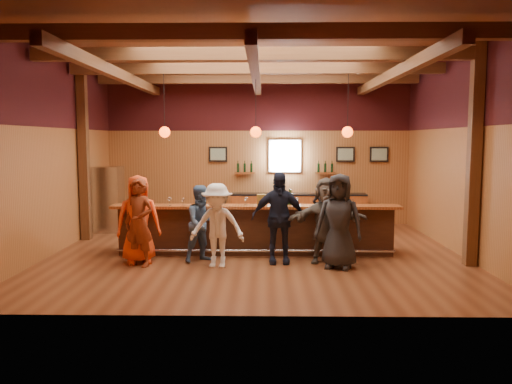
# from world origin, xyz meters

# --- Properties ---
(room) EXTENTS (9.04, 9.00, 4.52)m
(room) POSITION_xyz_m (0.00, 0.06, 3.21)
(room) COLOR brown
(room) RESTS_ON ground
(bar_counter) EXTENTS (6.30, 1.07, 1.11)m
(bar_counter) POSITION_xyz_m (0.02, 0.15, 0.52)
(bar_counter) COLOR black
(bar_counter) RESTS_ON ground
(back_bar_cabinet) EXTENTS (4.00, 0.52, 0.95)m
(back_bar_cabinet) POSITION_xyz_m (1.20, 3.72, 0.48)
(back_bar_cabinet) COLOR brown
(back_bar_cabinet) RESTS_ON ground
(window) EXTENTS (0.95, 0.09, 0.95)m
(window) POSITION_xyz_m (0.80, 3.95, 2.05)
(window) COLOR silver
(window) RESTS_ON room
(framed_pictures) EXTENTS (5.35, 0.05, 0.45)m
(framed_pictures) POSITION_xyz_m (1.67, 3.94, 2.10)
(framed_pictures) COLOR black
(framed_pictures) RESTS_ON room
(wine_shelves) EXTENTS (3.00, 0.18, 0.30)m
(wine_shelves) POSITION_xyz_m (0.80, 3.88, 1.62)
(wine_shelves) COLOR brown
(wine_shelves) RESTS_ON room
(pendant_lights) EXTENTS (4.24, 0.24, 1.37)m
(pendant_lights) POSITION_xyz_m (0.00, 0.00, 2.71)
(pendant_lights) COLOR black
(pendant_lights) RESTS_ON room
(stainless_fridge) EXTENTS (0.70, 0.70, 1.80)m
(stainless_fridge) POSITION_xyz_m (-4.10, 2.60, 0.90)
(stainless_fridge) COLOR silver
(stainless_fridge) RESTS_ON ground
(customer_orange) EXTENTS (1.03, 0.84, 1.82)m
(customer_orange) POSITION_xyz_m (-2.40, -0.89, 0.91)
(customer_orange) COLOR #F34616
(customer_orange) RESTS_ON ground
(customer_redvest) EXTENTS (0.76, 0.64, 1.77)m
(customer_redvest) POSITION_xyz_m (-2.32, -1.16, 0.88)
(customer_redvest) COLOR maroon
(customer_redvest) RESTS_ON ground
(customer_denim) EXTENTS (0.98, 0.94, 1.60)m
(customer_denim) POSITION_xyz_m (-1.10, -0.76, 0.80)
(customer_denim) COLOR #415E83
(customer_denim) RESTS_ON ground
(customer_white) EXTENTS (1.14, 0.73, 1.68)m
(customer_white) POSITION_xyz_m (-0.75, -1.22, 0.84)
(customer_white) COLOR white
(customer_white) RESTS_ON ground
(customer_navy) EXTENTS (1.13, 0.52, 1.89)m
(customer_navy) POSITION_xyz_m (0.48, -0.88, 0.94)
(customer_navy) COLOR black
(customer_navy) RESTS_ON ground
(customer_brown) EXTENTS (1.68, 0.66, 1.77)m
(customer_brown) POSITION_xyz_m (1.47, -0.81, 0.88)
(customer_brown) COLOR #544C43
(customer_brown) RESTS_ON ground
(customer_dark) EXTENTS (1.06, 0.86, 1.88)m
(customer_dark) POSITION_xyz_m (1.66, -1.24, 0.94)
(customer_dark) COLOR #232325
(customer_dark) RESTS_ON ground
(bartender) EXTENTS (0.61, 0.46, 1.52)m
(bartender) POSITION_xyz_m (1.66, 1.35, 0.76)
(bartender) COLOR black
(bartender) RESTS_ON ground
(ice_bucket) EXTENTS (0.22, 0.22, 0.24)m
(ice_bucket) POSITION_xyz_m (0.13, -0.15, 1.23)
(ice_bucket) COLOR brown
(ice_bucket) RESTS_ON bar_counter
(bottle_a) EXTENTS (0.08, 0.08, 0.36)m
(bottle_a) POSITION_xyz_m (0.75, -0.05, 1.25)
(bottle_a) COLOR black
(bottle_a) RESTS_ON bar_counter
(bottle_b) EXTENTS (0.07, 0.07, 0.33)m
(bottle_b) POSITION_xyz_m (0.78, -0.06, 1.24)
(bottle_b) COLOR black
(bottle_b) RESTS_ON bar_counter
(glass_a) EXTENTS (0.08, 0.08, 0.18)m
(glass_a) POSITION_xyz_m (-2.45, -0.10, 1.24)
(glass_a) COLOR silver
(glass_a) RESTS_ON bar_counter
(glass_b) EXTENTS (0.09, 0.09, 0.20)m
(glass_b) POSITION_xyz_m (-1.87, -0.28, 1.25)
(glass_b) COLOR silver
(glass_b) RESTS_ON bar_counter
(glass_c) EXTENTS (0.07, 0.07, 0.16)m
(glass_c) POSITION_xyz_m (-1.59, -0.19, 1.23)
(glass_c) COLOR silver
(glass_c) RESTS_ON bar_counter
(glass_d) EXTENTS (0.09, 0.09, 0.20)m
(glass_d) POSITION_xyz_m (-1.02, -0.15, 1.25)
(glass_d) COLOR silver
(glass_d) RESTS_ON bar_counter
(glass_e) EXTENTS (0.08, 0.08, 0.17)m
(glass_e) POSITION_xyz_m (-0.21, -0.13, 1.23)
(glass_e) COLOR silver
(glass_e) RESTS_ON bar_counter
(glass_f) EXTENTS (0.08, 0.08, 0.19)m
(glass_f) POSITION_xyz_m (0.90, -0.23, 1.24)
(glass_f) COLOR silver
(glass_f) RESTS_ON bar_counter
(glass_g) EXTENTS (0.09, 0.09, 0.20)m
(glass_g) POSITION_xyz_m (1.45, -0.16, 1.25)
(glass_g) COLOR silver
(glass_g) RESTS_ON bar_counter
(glass_h) EXTENTS (0.08, 0.08, 0.19)m
(glass_h) POSITION_xyz_m (1.76, -0.22, 1.24)
(glass_h) COLOR silver
(glass_h) RESTS_ON bar_counter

